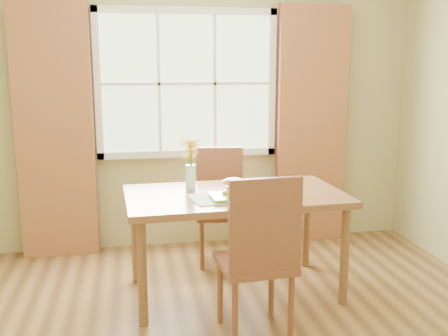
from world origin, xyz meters
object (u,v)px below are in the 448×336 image
object	(u,v)px
dining_table	(235,204)
flower_vase	(190,158)
chair_near	(260,252)
croissant_sandwich	(233,186)
chair_far	(220,200)
water_glass	(268,187)

from	to	relation	value
dining_table	flower_vase	size ratio (longest dim) A/B	4.18
chair_near	croissant_sandwich	bearing A→B (deg)	89.91
chair_near	flower_vase	size ratio (longest dim) A/B	2.74
chair_near	chair_far	distance (m)	1.40
chair_far	water_glass	world-z (taller)	chair_far
chair_near	water_glass	xyz separation A→B (m)	(0.22, 0.65, 0.24)
croissant_sandwich	dining_table	bearing A→B (deg)	58.16
chair_near	dining_table	bearing A→B (deg)	86.29
croissant_sandwich	flower_vase	world-z (taller)	flower_vase
chair_near	chair_far	xyz separation A→B (m)	(0.00, 1.40, -0.04)
chair_far	water_glass	distance (m)	0.83
dining_table	flower_vase	bearing A→B (deg)	148.86
dining_table	chair_near	bearing A→B (deg)	-92.02
dining_table	croissant_sandwich	world-z (taller)	croissant_sandwich
chair_near	water_glass	bearing A→B (deg)	66.82
chair_near	croissant_sandwich	distance (m)	0.66
chair_near	croissant_sandwich	xyz separation A→B (m)	(-0.04, 0.61, 0.26)
chair_far	croissant_sandwich	xyz separation A→B (m)	(-0.05, -0.79, 0.31)
dining_table	water_glass	world-z (taller)	water_glass
croissant_sandwich	water_glass	size ratio (longest dim) A/B	1.62
chair_far	water_glass	size ratio (longest dim) A/B	8.67
croissant_sandwich	chair_far	bearing A→B (deg)	74.45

